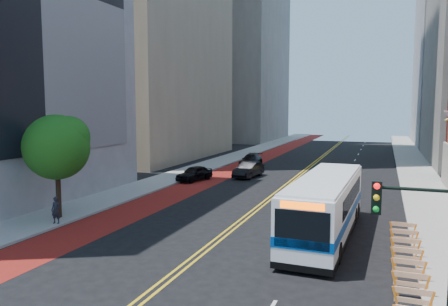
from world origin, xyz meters
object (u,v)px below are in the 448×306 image
at_px(transit_bus, 326,205).
at_px(pedestrian, 56,210).
at_px(car_b, 249,170).
at_px(street_tree, 58,145).
at_px(traffic_signal, 417,237).
at_px(car_a, 194,173).
at_px(car_c, 251,160).

height_order(transit_bus, pedestrian, transit_bus).
bearing_deg(car_b, street_tree, -101.26).
bearing_deg(traffic_signal, transit_bus, 108.56).
height_order(car_b, pedestrian, pedestrian).
bearing_deg(street_tree, car_b, 72.42).
relative_size(car_a, pedestrian, 2.61).
bearing_deg(street_tree, traffic_signal, -24.82).
relative_size(traffic_signal, car_b, 1.05).
relative_size(transit_bus, car_b, 2.62).
relative_size(car_c, pedestrian, 3.08).
distance_m(traffic_signal, car_c, 41.80).
distance_m(street_tree, car_a, 17.41).
distance_m(street_tree, car_c, 29.45).
bearing_deg(pedestrian, street_tree, 114.13).
bearing_deg(street_tree, pedestrian, -57.98).
bearing_deg(traffic_signal, car_c, 113.01).
xyz_separation_m(car_b, car_c, (-2.18, 8.18, -0.05)).
bearing_deg(car_b, transit_bus, -54.87).
distance_m(transit_bus, car_a, 20.78).
xyz_separation_m(street_tree, traffic_signal, (20.66, -9.55, -1.19)).
distance_m(street_tree, traffic_signal, 22.79).
relative_size(traffic_signal, car_c, 0.99).
bearing_deg(car_a, pedestrian, -79.37).
height_order(street_tree, traffic_signal, street_tree).
relative_size(transit_bus, car_a, 2.91).
relative_size(transit_bus, car_c, 2.47).
xyz_separation_m(traffic_signal, car_c, (-16.30, 38.38, -2.98)).
bearing_deg(traffic_signal, street_tree, 155.18).
distance_m(traffic_signal, car_a, 32.35).
relative_size(street_tree, car_b, 1.38).
relative_size(street_tree, transit_bus, 0.53).
relative_size(car_b, pedestrian, 2.91).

